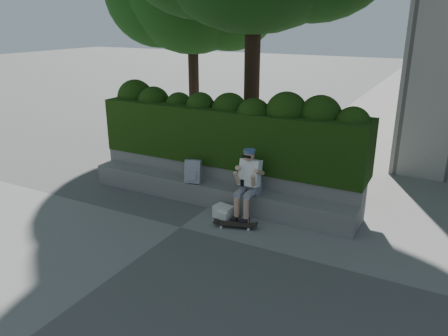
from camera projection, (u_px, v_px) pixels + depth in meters
The scene contains 8 objects.
ground at pixel (181, 227), 8.27m from camera, with size 80.00×80.00×0.00m, color slate.
bench_ledge at pixel (213, 194), 9.23m from camera, with size 6.00×0.45×0.45m, color gray.
planter_wall at pixel (224, 180), 9.58m from camera, with size 6.00×0.50×0.75m, color gray.
hedge at pixel (228, 135), 9.45m from camera, with size 6.00×1.00×1.20m, color black.
person at pixel (249, 181), 8.51m from camera, with size 0.40×0.76×1.38m.
skateboard at pixel (235, 224), 8.24m from camera, with size 0.76×0.40×0.08m.
backpack_plaid at pixel (193, 171), 9.19m from camera, with size 0.34×0.18×0.49m, color #B5B6BA.
backpack_ground at pixel (224, 212), 8.65m from camera, with size 0.37×0.26×0.24m, color white.
Camera 1 is at (4.24, -6.18, 3.76)m, focal length 35.00 mm.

